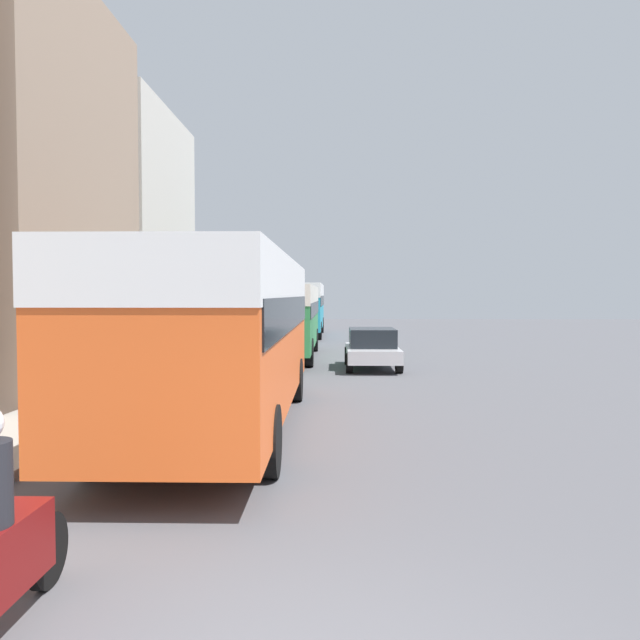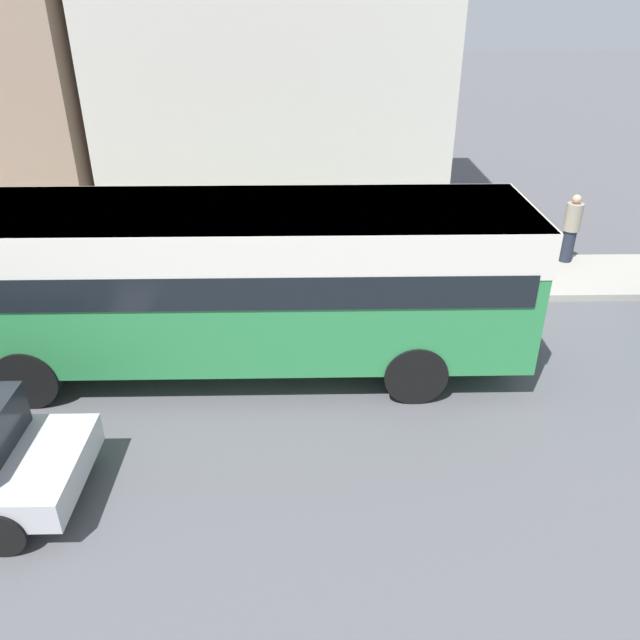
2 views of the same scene
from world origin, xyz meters
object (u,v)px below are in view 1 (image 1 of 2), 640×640
(bus_following, at_px, (283,311))
(bus_third_in_line, at_px, (301,302))
(bus_lead, at_px, (222,319))
(car_crossing, at_px, (372,348))
(pedestrian_near_curb, at_px, (215,325))

(bus_following, xyz_separation_m, bus_third_in_line, (-0.01, 13.18, 0.17))
(bus_following, bearing_deg, bus_lead, -90.41)
(bus_lead, xyz_separation_m, bus_third_in_line, (0.08, 26.08, -0.02))
(car_crossing, distance_m, pedestrian_near_curb, 13.10)
(car_crossing, bearing_deg, bus_following, -46.29)
(car_crossing, xyz_separation_m, pedestrian_near_curb, (-7.39, 10.81, 0.24))
(bus_following, height_order, pedestrian_near_curb, bus_following)
(bus_lead, distance_m, car_crossing, 10.15)
(pedestrian_near_curb, bearing_deg, bus_following, -60.84)
(bus_lead, relative_size, pedestrian_near_curb, 6.25)
(bus_following, height_order, car_crossing, bus_following)
(bus_following, xyz_separation_m, car_crossing, (3.27, -3.42, -1.14))
(bus_lead, xyz_separation_m, bus_following, (0.09, 12.90, -0.19))
(bus_lead, height_order, car_crossing, bus_lead)
(bus_following, xyz_separation_m, pedestrian_near_curb, (-4.12, 7.39, -0.90))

